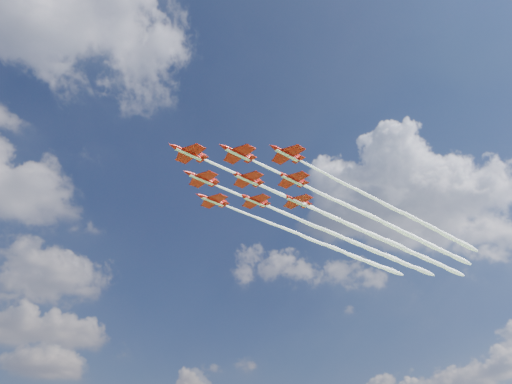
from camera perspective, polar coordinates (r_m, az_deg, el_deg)
jet_lead at (r=145.46m, az=6.92°, el=-2.04°), size 94.72×18.88×2.61m
jet_row2_port at (r=147.50m, az=11.47°, el=-2.04°), size 94.72×18.88×2.61m
jet_row2_starb at (r=155.96m, az=7.21°, el=-4.06°), size 94.72×18.88×2.61m
jet_row3_port at (r=150.43m, az=15.87°, el=-2.04°), size 94.72×18.88×2.61m
jet_row3_centre at (r=158.02m, az=11.46°, el=-4.04°), size 94.72×18.88×2.61m
jet_row3_starb at (r=166.63m, az=7.47°, el=-5.82°), size 94.72×18.88×2.61m
jet_row4_port at (r=160.92m, az=15.58°, el=-4.00°), size 94.72×18.88×2.61m
jet_row4_starb at (r=168.71m, az=11.45°, el=-5.78°), size 94.72×18.88×2.61m
jet_tail at (r=171.58m, az=15.32°, el=-5.71°), size 94.72×18.88×2.61m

